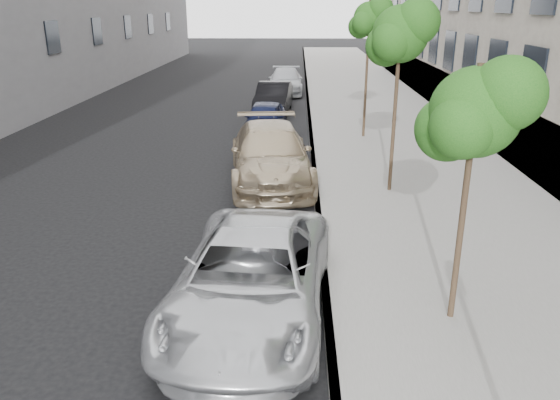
{
  "coord_description": "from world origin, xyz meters",
  "views": [
    {
      "loc": [
        0.64,
        -6.42,
        5.01
      ],
      "look_at": [
        0.32,
        3.28,
        1.5
      ],
      "focal_mm": 35.0,
      "sensor_mm": 36.0,
      "label": 1
    }
  ],
  "objects_px": {
    "sedan_blue": "(265,119)",
    "sedan_rear": "(286,81)",
    "suv": "(271,154)",
    "tree_mid": "(401,34)",
    "sedan_black": "(274,98)",
    "tree_near": "(477,112)",
    "minivan": "(251,278)",
    "tree_far": "(370,19)"
  },
  "relations": [
    {
      "from": "tree_near",
      "to": "sedan_rear",
      "type": "xyz_separation_m",
      "value": [
        -3.33,
        24.47,
        -2.82
      ]
    },
    {
      "from": "sedan_blue",
      "to": "sedan_black",
      "type": "relative_size",
      "value": 0.88
    },
    {
      "from": "tree_near",
      "to": "tree_mid",
      "type": "bearing_deg",
      "value": 90.0
    },
    {
      "from": "tree_near",
      "to": "minivan",
      "type": "distance_m",
      "value": 4.35
    },
    {
      "from": "suv",
      "to": "sedan_black",
      "type": "height_order",
      "value": "suv"
    },
    {
      "from": "tree_mid",
      "to": "sedan_blue",
      "type": "bearing_deg",
      "value": 118.42
    },
    {
      "from": "suv",
      "to": "sedan_black",
      "type": "bearing_deg",
      "value": 86.09
    },
    {
      "from": "sedan_blue",
      "to": "sedan_rear",
      "type": "bearing_deg",
      "value": 89.71
    },
    {
      "from": "sedan_blue",
      "to": "sedan_rear",
      "type": "relative_size",
      "value": 0.79
    },
    {
      "from": "sedan_rear",
      "to": "tree_near",
      "type": "bearing_deg",
      "value": -82.43
    },
    {
      "from": "sedan_black",
      "to": "sedan_rear",
      "type": "relative_size",
      "value": 0.9
    },
    {
      "from": "tree_near",
      "to": "tree_mid",
      "type": "height_order",
      "value": "tree_mid"
    },
    {
      "from": "tree_near",
      "to": "minivan",
      "type": "height_order",
      "value": "tree_near"
    },
    {
      "from": "tree_near",
      "to": "sedan_rear",
      "type": "height_order",
      "value": "tree_near"
    },
    {
      "from": "minivan",
      "to": "sedan_blue",
      "type": "xyz_separation_m",
      "value": [
        -0.56,
        13.59,
        -0.07
      ]
    },
    {
      "from": "tree_mid",
      "to": "suv",
      "type": "distance_m",
      "value": 4.97
    },
    {
      "from": "tree_mid",
      "to": "tree_far",
      "type": "height_order",
      "value": "tree_far"
    },
    {
      "from": "tree_far",
      "to": "suv",
      "type": "bearing_deg",
      "value": -122.14
    },
    {
      "from": "sedan_black",
      "to": "sedan_rear",
      "type": "height_order",
      "value": "sedan_black"
    },
    {
      "from": "suv",
      "to": "sedan_blue",
      "type": "distance_m",
      "value": 6.09
    },
    {
      "from": "sedan_blue",
      "to": "sedan_black",
      "type": "distance_m",
      "value": 4.71
    },
    {
      "from": "tree_far",
      "to": "sedan_black",
      "type": "height_order",
      "value": "tree_far"
    },
    {
      "from": "minivan",
      "to": "sedan_rear",
      "type": "distance_m",
      "value": 24.36
    },
    {
      "from": "tree_far",
      "to": "suv",
      "type": "xyz_separation_m",
      "value": [
        -3.38,
        -5.38,
        -3.67
      ]
    },
    {
      "from": "tree_mid",
      "to": "sedan_black",
      "type": "xyz_separation_m",
      "value": [
        -3.76,
        11.89,
        -3.56
      ]
    },
    {
      "from": "suv",
      "to": "sedan_blue",
      "type": "bearing_deg",
      "value": 88.88
    },
    {
      "from": "tree_mid",
      "to": "minivan",
      "type": "relative_size",
      "value": 0.95
    },
    {
      "from": "minivan",
      "to": "tree_mid",
      "type": "bearing_deg",
      "value": 67.23
    },
    {
      "from": "tree_mid",
      "to": "sedan_rear",
      "type": "xyz_separation_m",
      "value": [
        -3.33,
        17.97,
        -3.57
      ]
    },
    {
      "from": "minivan",
      "to": "sedan_rear",
      "type": "height_order",
      "value": "minivan"
    },
    {
      "from": "tree_mid",
      "to": "suv",
      "type": "relative_size",
      "value": 0.89
    },
    {
      "from": "sedan_blue",
      "to": "tree_far",
      "type": "bearing_deg",
      "value": -7.35
    },
    {
      "from": "tree_mid",
      "to": "minivan",
      "type": "height_order",
      "value": "tree_mid"
    },
    {
      "from": "sedan_blue",
      "to": "sedan_rear",
      "type": "distance_m",
      "value": 10.79
    },
    {
      "from": "suv",
      "to": "sedan_rear",
      "type": "distance_m",
      "value": 16.85
    },
    {
      "from": "tree_far",
      "to": "tree_mid",
      "type": "bearing_deg",
      "value": -90.0
    },
    {
      "from": "tree_far",
      "to": "sedan_blue",
      "type": "relative_size",
      "value": 1.33
    },
    {
      "from": "tree_mid",
      "to": "sedan_black",
      "type": "height_order",
      "value": "tree_mid"
    },
    {
      "from": "tree_near",
      "to": "minivan",
      "type": "relative_size",
      "value": 0.8
    },
    {
      "from": "tree_far",
      "to": "sedan_rear",
      "type": "distance_m",
      "value": 12.53
    },
    {
      "from": "tree_far",
      "to": "minivan",
      "type": "distance_m",
      "value": 13.84
    },
    {
      "from": "sedan_rear",
      "to": "tree_far",
      "type": "bearing_deg",
      "value": -73.99
    }
  ]
}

